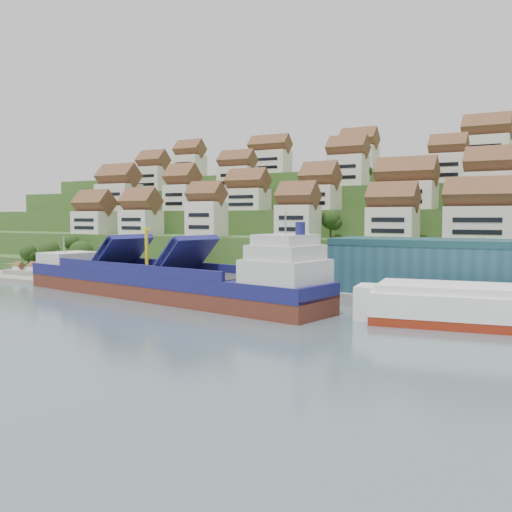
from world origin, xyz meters
The scene contains 11 objects.
ground centered at (0.00, 0.00, 0.00)m, with size 300.00×300.00×0.00m, color slate.
quay centered at (20.00, 15.00, 1.10)m, with size 180.00×14.00×2.20m, color gray.
pebble_beach centered at (-58.00, 12.00, 0.50)m, with size 45.00×20.00×1.00m, color gray.
hillside centered at (0.00, 103.55, 10.66)m, with size 260.00×128.00×31.00m.
hillside_village centered at (2.27, 60.62, 24.32)m, with size 154.88×64.14×28.66m.
hillside_trees centered at (-17.09, 42.21, 15.74)m, with size 142.37×62.75×30.38m.
warehouse centered at (52.00, 17.00, 7.20)m, with size 60.00×15.00×10.00m, color #204958.
flagpole centered at (18.11, 10.00, 6.88)m, with size 1.28×0.16×8.00m.
beach_huts centered at (-60.00, 10.75, 2.10)m, with size 14.40×3.70×2.20m.
cargo_ship centered at (-7.51, -1.39, 3.23)m, with size 77.09×25.18×16.88m.
second_ship centered at (52.26, 0.14, 2.94)m, with size 35.01×17.15×9.73m.
Camera 1 is at (62.67, -89.96, 16.35)m, focal length 40.00 mm.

